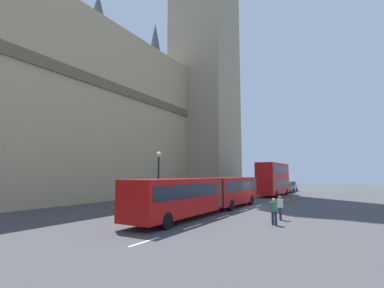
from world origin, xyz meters
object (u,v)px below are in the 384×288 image
object	(u,v)px
articulated_bus	(208,192)
sedan_lead	(287,188)
traffic_cone_west	(272,206)
traffic_cone_east	(294,198)
traffic_cone_middle	(288,200)
street_lamp	(158,176)
pedestrian_near_cones	(274,211)
double_decker_bus	(273,178)
sedan_trailing	(291,186)
pedestrian_by_kerb	(280,207)

from	to	relation	value
articulated_bus	sedan_lead	xyz separation A→B (m)	(30.10, -0.20, -0.83)
traffic_cone_west	traffic_cone_east	distance (m)	10.21
articulated_bus	traffic_cone_middle	size ratio (longest dim) A/B	32.37
street_lamp	pedestrian_near_cones	bearing A→B (deg)	-100.56
articulated_bus	double_decker_bus	distance (m)	21.97
double_decker_bus	traffic_cone_middle	xyz separation A→B (m)	(-8.84, -3.81, -2.43)
double_decker_bus	sedan_trailing	bearing A→B (deg)	0.80
double_decker_bus	traffic_cone_west	xyz separation A→B (m)	(-16.31, -3.93, -2.43)
sedan_trailing	traffic_cone_middle	size ratio (longest dim) A/B	7.59
articulated_bus	sedan_trailing	distance (m)	35.85
traffic_cone_middle	sedan_trailing	bearing A→B (deg)	9.98
double_decker_bus	pedestrian_by_kerb	distance (m)	23.53
sedan_lead	traffic_cone_middle	size ratio (longest dim) A/B	7.59
double_decker_bus	street_lamp	distance (m)	23.35
traffic_cone_east	pedestrian_near_cones	bearing A→B (deg)	-173.11
pedestrian_near_cones	pedestrian_by_kerb	size ratio (longest dim) A/B	1.00
articulated_bus	pedestrian_by_kerb	xyz separation A→B (m)	(-0.70, -6.11, -0.83)
street_lamp	double_decker_bus	bearing A→B (deg)	-11.12
sedan_lead	traffic_cone_middle	world-z (taller)	sedan_lead
double_decker_bus	sedan_trailing	distance (m)	14.01
pedestrian_near_cones	sedan_trailing	bearing A→B (deg)	9.41
traffic_cone_east	sedan_trailing	bearing A→B (deg)	11.74
traffic_cone_east	street_lamp	bearing A→B (deg)	153.28
traffic_cone_west	traffic_cone_middle	distance (m)	7.47
sedan_lead	pedestrian_near_cones	world-z (taller)	sedan_lead
sedan_lead	street_lamp	xyz separation A→B (m)	(-31.06, 4.70, 2.14)
sedan_trailing	traffic_cone_west	size ratio (longest dim) A/B	7.59
sedan_lead	pedestrian_by_kerb	xyz separation A→B (m)	(-30.80, -5.91, -0.00)
articulated_bus	traffic_cone_west	bearing A→B (deg)	-34.85
articulated_bus	street_lamp	bearing A→B (deg)	102.04
sedan_trailing	traffic_cone_west	world-z (taller)	sedan_trailing
traffic_cone_east	street_lamp	xyz separation A→B (m)	(-16.81, 8.46, 2.77)
double_decker_bus	traffic_cone_west	world-z (taller)	double_decker_bus
pedestrian_by_kerb	articulated_bus	bearing A→B (deg)	83.42
articulated_bus	traffic_cone_east	bearing A→B (deg)	-14.02
pedestrian_near_cones	pedestrian_by_kerb	distance (m)	2.26
traffic_cone_middle	street_lamp	size ratio (longest dim) A/B	0.11
traffic_cone_east	pedestrian_by_kerb	xyz separation A→B (m)	(-16.56, -2.15, 0.63)
traffic_cone_east	pedestrian_near_cones	xyz separation A→B (m)	(-18.82, -2.27, 0.63)
traffic_cone_west	articulated_bus	bearing A→B (deg)	145.15
double_decker_bus	traffic_cone_east	size ratio (longest dim) A/B	18.40
double_decker_bus	sedan_trailing	size ratio (longest dim) A/B	2.43
pedestrian_near_cones	sedan_lead	bearing A→B (deg)	10.34
sedan_lead	double_decker_bus	bearing A→B (deg)	178.59
articulated_bus	traffic_cone_east	size ratio (longest dim) A/B	32.37
sedan_trailing	traffic_cone_middle	bearing A→B (deg)	-170.02
traffic_cone_east	street_lamp	distance (m)	19.03
articulated_bus	street_lamp	distance (m)	4.79
articulated_bus	street_lamp	world-z (taller)	street_lamp
articulated_bus	traffic_cone_west	distance (m)	7.03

